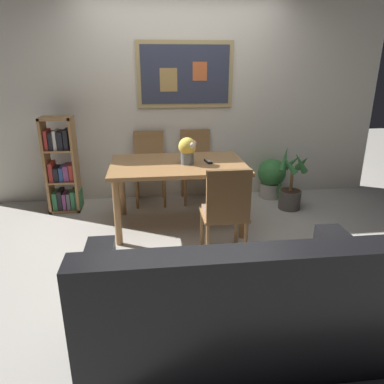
{
  "coord_description": "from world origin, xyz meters",
  "views": [
    {
      "loc": [
        -0.44,
        -3.32,
        1.75
      ],
      "look_at": [
        -0.08,
        -0.3,
        0.65
      ],
      "focal_mm": 34.02,
      "sensor_mm": 36.0,
      "label": 1
    }
  ],
  "objects_px": {
    "dining_chair_near_right": "(226,207)",
    "flower_vase": "(187,149)",
    "bookshelf": "(63,170)",
    "potted_palm": "(291,187)",
    "potted_ivy": "(271,177)",
    "dining_chair_far_left": "(150,162)",
    "tv_remote": "(208,161)",
    "dining_chair_far_right": "(196,160)",
    "dining_table": "(178,171)",
    "leather_couch": "(230,307)"
  },
  "relations": [
    {
      "from": "bookshelf",
      "to": "potted_palm",
      "type": "height_order",
      "value": "bookshelf"
    },
    {
      "from": "tv_remote",
      "to": "dining_chair_far_right",
      "type": "bearing_deg",
      "value": 91.31
    },
    {
      "from": "dining_chair_far_left",
      "to": "potted_ivy",
      "type": "xyz_separation_m",
      "value": [
        1.62,
        -0.04,
        -0.26
      ]
    },
    {
      "from": "potted_ivy",
      "to": "tv_remote",
      "type": "distance_m",
      "value": 1.34
    },
    {
      "from": "dining_table",
      "to": "potted_palm",
      "type": "distance_m",
      "value": 1.5
    },
    {
      "from": "dining_table",
      "to": "flower_vase",
      "type": "xyz_separation_m",
      "value": [
        0.1,
        -0.04,
        0.25
      ]
    },
    {
      "from": "potted_ivy",
      "to": "dining_chair_far_right",
      "type": "bearing_deg",
      "value": 176.08
    },
    {
      "from": "dining_chair_far_left",
      "to": "potted_palm",
      "type": "xyz_separation_m",
      "value": [
        1.72,
        -0.48,
        -0.25
      ]
    },
    {
      "from": "bookshelf",
      "to": "dining_chair_far_right",
      "type": "bearing_deg",
      "value": 7.09
    },
    {
      "from": "dining_table",
      "to": "dining_chair_far_left",
      "type": "distance_m",
      "value": 0.86
    },
    {
      "from": "potted_ivy",
      "to": "leather_couch",
      "type": "bearing_deg",
      "value": -113.58
    },
    {
      "from": "bookshelf",
      "to": "potted_ivy",
      "type": "height_order",
      "value": "bookshelf"
    },
    {
      "from": "potted_palm",
      "to": "flower_vase",
      "type": "relative_size",
      "value": 2.79
    },
    {
      "from": "flower_vase",
      "to": "leather_couch",
      "type": "bearing_deg",
      "value": -88.16
    },
    {
      "from": "flower_vase",
      "to": "tv_remote",
      "type": "bearing_deg",
      "value": 6.13
    },
    {
      "from": "dining_chair_far_left",
      "to": "tv_remote",
      "type": "bearing_deg",
      "value": -52.7
    },
    {
      "from": "bookshelf",
      "to": "potted_palm",
      "type": "distance_m",
      "value": 2.79
    },
    {
      "from": "dining_table",
      "to": "potted_ivy",
      "type": "distance_m",
      "value": 1.56
    },
    {
      "from": "dining_chair_far_left",
      "to": "bookshelf",
      "type": "relative_size",
      "value": 0.79
    },
    {
      "from": "dining_chair_near_right",
      "to": "potted_palm",
      "type": "distance_m",
      "value": 1.6
    },
    {
      "from": "bookshelf",
      "to": "dining_chair_far_left",
      "type": "bearing_deg",
      "value": 9.82
    },
    {
      "from": "dining_chair_near_right",
      "to": "potted_ivy",
      "type": "distance_m",
      "value": 1.88
    },
    {
      "from": "dining_chair_near_right",
      "to": "potted_palm",
      "type": "height_order",
      "value": "dining_chair_near_right"
    },
    {
      "from": "bookshelf",
      "to": "potted_ivy",
      "type": "xyz_separation_m",
      "value": [
        2.66,
        0.14,
        -0.23
      ]
    },
    {
      "from": "dining_table",
      "to": "dining_chair_far_right",
      "type": "distance_m",
      "value": 0.88
    },
    {
      "from": "potted_ivy",
      "to": "potted_palm",
      "type": "distance_m",
      "value": 0.44
    },
    {
      "from": "dining_chair_near_right",
      "to": "tv_remote",
      "type": "distance_m",
      "value": 0.85
    },
    {
      "from": "dining_chair_far_left",
      "to": "dining_chair_far_right",
      "type": "relative_size",
      "value": 1.0
    },
    {
      "from": "tv_remote",
      "to": "dining_chair_near_right",
      "type": "bearing_deg",
      "value": -88.23
    },
    {
      "from": "dining_table",
      "to": "tv_remote",
      "type": "height_order",
      "value": "tv_remote"
    },
    {
      "from": "dining_chair_far_left",
      "to": "leather_couch",
      "type": "height_order",
      "value": "dining_chair_far_left"
    },
    {
      "from": "flower_vase",
      "to": "dining_chair_far_left",
      "type": "bearing_deg",
      "value": 115.28
    },
    {
      "from": "leather_couch",
      "to": "bookshelf",
      "type": "xyz_separation_m",
      "value": [
        -1.5,
        2.52,
        0.21
      ]
    },
    {
      "from": "dining_chair_far_left",
      "to": "potted_palm",
      "type": "distance_m",
      "value": 1.8
    },
    {
      "from": "potted_ivy",
      "to": "tv_remote",
      "type": "height_order",
      "value": "tv_remote"
    },
    {
      "from": "tv_remote",
      "to": "bookshelf",
      "type": "bearing_deg",
      "value": 159.08
    },
    {
      "from": "leather_couch",
      "to": "tv_remote",
      "type": "relative_size",
      "value": 11.15
    },
    {
      "from": "bookshelf",
      "to": "flower_vase",
      "type": "bearing_deg",
      "value": -24.64
    },
    {
      "from": "tv_remote",
      "to": "dining_chair_far_left",
      "type": "bearing_deg",
      "value": 127.3
    },
    {
      "from": "potted_ivy",
      "to": "potted_palm",
      "type": "xyz_separation_m",
      "value": [
        0.1,
        -0.43,
        0.0
      ]
    },
    {
      "from": "bookshelf",
      "to": "tv_remote",
      "type": "bearing_deg",
      "value": -20.92
    },
    {
      "from": "dining_chair_near_right",
      "to": "flower_vase",
      "type": "xyz_separation_m",
      "value": [
        -0.25,
        0.8,
        0.35
      ]
    },
    {
      "from": "dining_chair_far_left",
      "to": "flower_vase",
      "type": "height_order",
      "value": "flower_vase"
    },
    {
      "from": "dining_chair_near_right",
      "to": "tv_remote",
      "type": "bearing_deg",
      "value": 91.77
    },
    {
      "from": "potted_ivy",
      "to": "dining_chair_near_right",
      "type": "bearing_deg",
      "value": -121.3
    },
    {
      "from": "dining_table",
      "to": "leather_couch",
      "type": "distance_m",
      "value": 1.94
    },
    {
      "from": "dining_table",
      "to": "flower_vase",
      "type": "distance_m",
      "value": 0.27
    },
    {
      "from": "dining_chair_near_right",
      "to": "flower_vase",
      "type": "distance_m",
      "value": 0.9
    },
    {
      "from": "flower_vase",
      "to": "potted_palm",
      "type": "bearing_deg",
      "value": 15.44
    },
    {
      "from": "dining_chair_near_right",
      "to": "flower_vase",
      "type": "height_order",
      "value": "flower_vase"
    }
  ]
}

